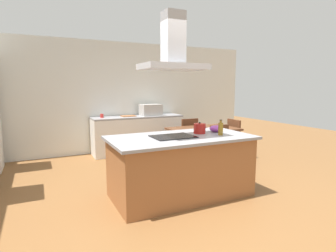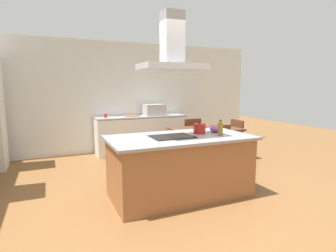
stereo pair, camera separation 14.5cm
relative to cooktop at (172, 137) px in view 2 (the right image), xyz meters
The scene contains 16 objects.
ground 1.76m from the cooktop, 85.05° to the left, with size 16.00×16.00×0.00m, color brown.
wall_back 3.28m from the cooktop, 87.71° to the left, with size 7.20×0.10×2.70m, color silver.
kitchen_island 0.47m from the cooktop, ahead, with size 2.10×1.10×0.90m.
cooktop is the anchor object (origin of this frame).
tea_kettle 0.52m from the cooktop, 10.26° to the left, with size 0.24×0.19×0.18m.
olive_oil_bottle 0.73m from the cooktop, 13.98° to the right, with size 0.07×0.07×0.23m.
mixing_bowl 0.82m from the cooktop, ahead, with size 0.19×0.19×0.11m, color purple.
back_counter 2.96m from the cooktop, 80.50° to the left, with size 2.22×0.62×0.90m.
countertop_microwave 3.00m from the cooktop, 73.94° to the left, with size 0.50×0.38×0.28m, color #B2AFAA.
coffee_mug_red 2.93m from the cooktop, 97.61° to the left, with size 0.08×0.08×0.09m, color red.
cutting_board 2.94m from the cooktop, 84.93° to the left, with size 0.34×0.24×0.02m, color #995B33.
dining_table 1.96m from the cooktop, 43.94° to the left, with size 1.40×0.90×0.75m.
chair_at_right_end 2.71m from the cooktop, 30.24° to the left, with size 0.42×0.42×0.89m.
chair_facing_island 1.61m from the cooktop, 26.06° to the left, with size 0.42×0.42×0.89m.
chair_facing_back_wall 2.49m from the cooktop, 55.19° to the left, with size 0.42×0.42×0.89m.
range_hood 1.20m from the cooktop, ahead, with size 0.90×0.55×0.78m.
Camera 2 is at (-1.75, -3.51, 1.62)m, focal length 29.19 mm.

